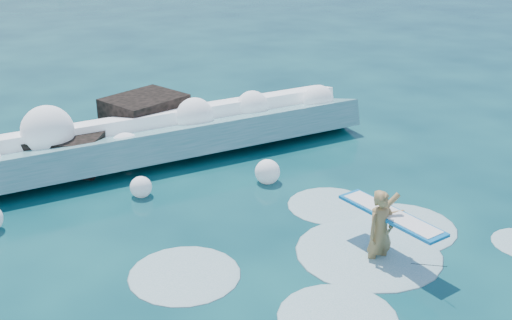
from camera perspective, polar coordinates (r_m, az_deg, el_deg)
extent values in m
plane|color=#07313C|center=(13.17, -1.55, -8.96)|extent=(200.00, 200.00, 0.00)
cube|color=teal|center=(17.84, -14.14, 0.47)|extent=(15.99, 2.43, 1.33)
cube|color=white|center=(18.44, -14.92, 2.43)|extent=(15.99, 1.13, 0.62)
cube|color=black|center=(18.10, -16.53, 0.47)|extent=(2.49, 2.38, 1.10)
cube|color=black|center=(19.79, -9.80, 3.43)|extent=(2.66, 2.40, 1.53)
imported|color=#A17D4B|center=(13.17, 11.01, -6.39)|extent=(0.68, 0.47, 1.82)
cube|color=#0B72C0|center=(13.23, 11.91, -4.80)|extent=(0.86, 2.54, 0.06)
cube|color=white|center=(13.22, 11.92, -4.74)|extent=(0.73, 2.32, 0.06)
cylinder|color=black|center=(12.60, 15.07, -9.00)|extent=(0.01, 0.91, 0.43)
sphere|color=white|center=(17.84, -18.03, 2.43)|extent=(1.40, 1.40, 1.40)
sphere|color=white|center=(17.59, -11.49, 0.93)|extent=(0.91, 0.91, 0.91)
sphere|color=white|center=(18.65, -5.46, 3.90)|extent=(1.09, 1.09, 1.09)
sphere|color=white|center=(19.76, -0.32, 4.76)|extent=(0.99, 0.99, 0.99)
sphere|color=white|center=(20.23, 5.57, 5.33)|extent=(0.94, 0.94, 0.94)
sphere|color=white|center=(16.02, -10.19, -2.38)|extent=(0.54, 0.54, 0.54)
sphere|color=white|center=(16.51, 1.03, -1.06)|extent=(0.65, 0.65, 0.65)
ellipsoid|color=silver|center=(13.65, 9.97, -8.10)|extent=(3.06, 3.06, 0.15)
ellipsoid|color=silver|center=(11.66, 7.28, -13.77)|extent=(2.16, 2.16, 0.11)
ellipsoid|color=silver|center=(14.79, 12.91, -5.83)|extent=(2.40, 2.40, 0.12)
ellipsoid|color=silver|center=(12.80, -6.37, -10.10)|extent=(2.22, 2.22, 0.11)
ellipsoid|color=silver|center=(15.49, 6.62, -4.03)|extent=(2.06, 2.06, 0.10)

